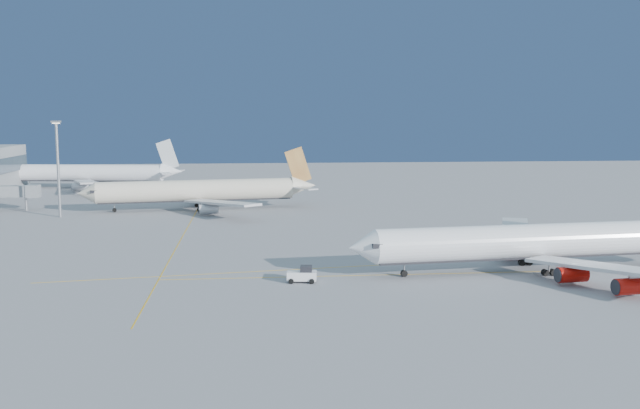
{
  "coord_description": "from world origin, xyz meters",
  "views": [
    {
      "loc": [
        -25.18,
        -125.76,
        26.08
      ],
      "look_at": [
        -10.88,
        22.33,
        7.0
      ],
      "focal_mm": 40.0,
      "sensor_mm": 36.0,
      "label": 1
    }
  ],
  "objects_px": {
    "airliner_virgin": "(540,242)",
    "airliner_third": "(93,173)",
    "light_mast": "(58,161)",
    "airliner_etihad": "(202,191)",
    "pushback_tug": "(303,275)"
  },
  "relations": [
    {
      "from": "airliner_virgin",
      "to": "airliner_third",
      "type": "xyz_separation_m",
      "value": [
        -103.27,
        143.08,
        0.35
      ]
    },
    {
      "from": "airliner_virgin",
      "to": "airliner_third",
      "type": "bearing_deg",
      "value": 119.91
    },
    {
      "from": "airliner_third",
      "to": "light_mast",
      "type": "relative_size",
      "value": 2.65
    },
    {
      "from": "light_mast",
      "to": "airliner_etihad",
      "type": "bearing_deg",
      "value": 18.4
    },
    {
      "from": "airliner_etihad",
      "to": "light_mast",
      "type": "relative_size",
      "value": 2.66
    },
    {
      "from": "airliner_virgin",
      "to": "pushback_tug",
      "type": "height_order",
      "value": "airliner_virgin"
    },
    {
      "from": "airliner_etihad",
      "to": "airliner_virgin",
      "type": "bearing_deg",
      "value": -62.16
    },
    {
      "from": "airliner_virgin",
      "to": "airliner_third",
      "type": "height_order",
      "value": "airliner_third"
    },
    {
      "from": "pushback_tug",
      "to": "airliner_etihad",
      "type": "bearing_deg",
      "value": 110.99
    },
    {
      "from": "light_mast",
      "to": "airliner_third",
      "type": "bearing_deg",
      "value": 95.69
    },
    {
      "from": "airliner_third",
      "to": "pushback_tug",
      "type": "relative_size",
      "value": 13.42
    },
    {
      "from": "pushback_tug",
      "to": "light_mast",
      "type": "height_order",
      "value": "light_mast"
    },
    {
      "from": "pushback_tug",
      "to": "airliner_third",
      "type": "bearing_deg",
      "value": 120.42
    },
    {
      "from": "airliner_virgin",
      "to": "airliner_etihad",
      "type": "bearing_deg",
      "value": 120.7
    },
    {
      "from": "airliner_etihad",
      "to": "light_mast",
      "type": "bearing_deg",
      "value": -170.37
    }
  ]
}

